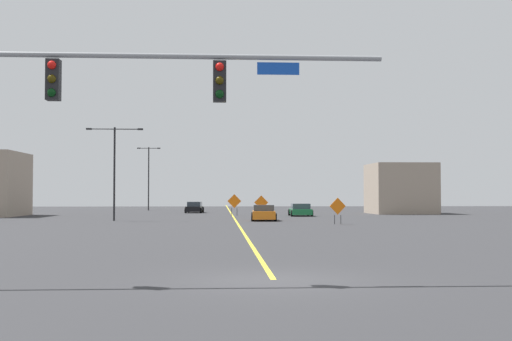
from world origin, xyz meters
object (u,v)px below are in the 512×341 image
(car_green_far, at_px, (300,210))
(traffic_signal_assembly, at_px, (60,96))
(car_orange_distant, at_px, (264,213))
(construction_sign_right_lane, at_px, (261,203))
(car_black_near, at_px, (195,207))
(street_lamp_near_left, at_px, (114,164))
(street_lamp_mid_right, at_px, (149,173))
(construction_sign_median_far, at_px, (338,207))
(construction_sign_left_shoulder, at_px, (234,202))

(car_green_far, bearing_deg, traffic_signal_assembly, -104.24)
(traffic_signal_assembly, height_order, car_orange_distant, traffic_signal_assembly)
(construction_sign_right_lane, distance_m, car_black_near, 13.98)
(street_lamp_near_left, distance_m, street_lamp_mid_right, 33.28)
(construction_sign_median_far, bearing_deg, construction_sign_right_lane, 104.42)
(traffic_signal_assembly, bearing_deg, street_lamp_mid_right, 94.28)
(construction_sign_median_far, height_order, car_black_near, construction_sign_median_far)
(street_lamp_mid_right, distance_m, car_orange_distant, 36.45)
(construction_sign_median_far, bearing_deg, street_lamp_near_left, 158.45)
(construction_sign_left_shoulder, relative_size, car_orange_distant, 0.54)
(street_lamp_near_left, height_order, car_orange_distant, street_lamp_near_left)
(construction_sign_left_shoulder, bearing_deg, car_black_near, 111.56)
(construction_sign_left_shoulder, distance_m, car_black_near, 11.99)
(construction_sign_left_shoulder, bearing_deg, construction_sign_right_lane, -19.43)
(car_green_far, relative_size, car_orange_distant, 1.10)
(car_orange_distant, bearing_deg, construction_sign_median_far, -51.71)
(construction_sign_left_shoulder, distance_m, car_green_far, 6.68)
(construction_sign_median_far, bearing_deg, car_green_far, 91.78)
(construction_sign_median_far, xyz_separation_m, car_green_far, (-0.54, 17.51, -0.63))
(car_green_far, height_order, car_orange_distant, car_orange_distant)
(construction_sign_median_far, relative_size, car_black_near, 0.44)
(traffic_signal_assembly, relative_size, street_lamp_mid_right, 1.52)
(street_lamp_mid_right, bearing_deg, construction_sign_median_far, -65.80)
(construction_sign_right_lane, height_order, car_green_far, construction_sign_right_lane)
(construction_sign_right_lane, bearing_deg, car_black_near, 120.29)
(traffic_signal_assembly, distance_m, construction_sign_median_far, 33.27)
(construction_sign_left_shoulder, xyz_separation_m, car_green_far, (6.58, -0.82, -0.80))
(street_lamp_near_left, xyz_separation_m, car_green_far, (16.72, 10.69, -4.09))
(construction_sign_right_lane, height_order, construction_sign_left_shoulder, construction_sign_left_shoulder)
(construction_sign_right_lane, distance_m, construction_sign_left_shoulder, 2.81)
(construction_sign_median_far, bearing_deg, car_orange_distant, 128.29)
(street_lamp_mid_right, relative_size, car_orange_distant, 2.08)
(street_lamp_near_left, relative_size, car_black_near, 1.74)
(street_lamp_mid_right, height_order, car_orange_distant, street_lamp_mid_right)
(street_lamp_near_left, relative_size, construction_sign_median_far, 3.98)
(construction_sign_right_lane, bearing_deg, street_lamp_near_left, -140.44)
(traffic_signal_assembly, bearing_deg, construction_sign_median_far, 67.37)
(street_lamp_near_left, height_order, street_lamp_mid_right, street_lamp_mid_right)
(car_black_near, bearing_deg, traffic_signal_assembly, -91.16)
(traffic_signal_assembly, bearing_deg, car_green_far, 75.76)
(traffic_signal_assembly, height_order, street_lamp_near_left, street_lamp_near_left)
(construction_sign_right_lane, xyz_separation_m, construction_sign_median_far, (4.47, -17.39, -0.06))
(street_lamp_near_left, distance_m, construction_sign_left_shoulder, 15.69)
(construction_sign_median_far, xyz_separation_m, construction_sign_left_shoulder, (-7.12, 18.33, 0.17))
(construction_sign_right_lane, distance_m, car_green_far, 3.99)
(street_lamp_mid_right, height_order, car_black_near, street_lamp_mid_right)
(traffic_signal_assembly, distance_m, car_black_near, 60.14)
(construction_sign_right_lane, bearing_deg, street_lamp_mid_right, 120.82)
(street_lamp_near_left, bearing_deg, car_black_near, 75.75)
(traffic_signal_assembly, xyz_separation_m, construction_sign_left_shoulder, (5.61, 48.86, -3.32))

